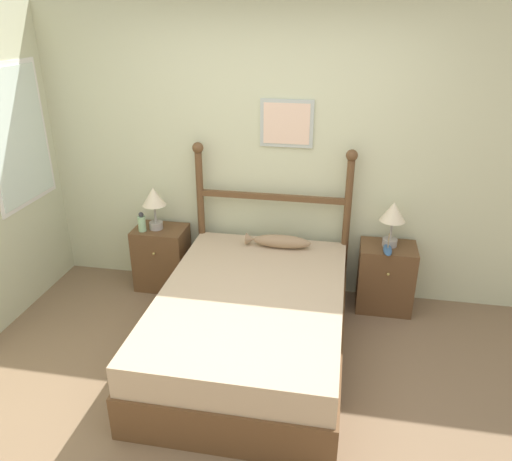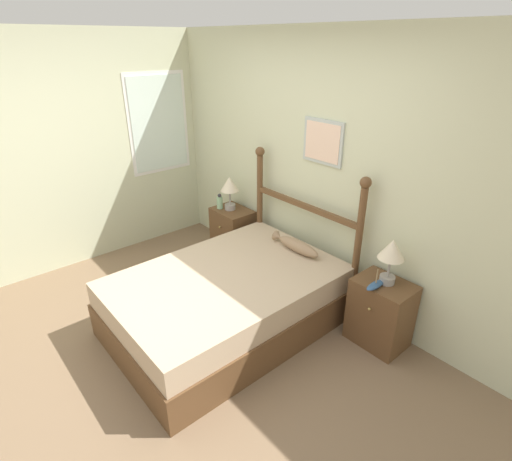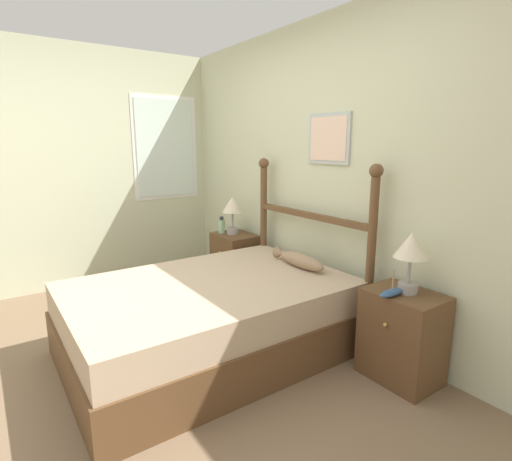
# 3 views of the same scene
# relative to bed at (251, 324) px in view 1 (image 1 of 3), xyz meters

# --- Properties ---
(ground_plane) EXTENTS (16.00, 16.00, 0.00)m
(ground_plane) POSITION_rel_bed_xyz_m (-0.01, -0.62, -0.27)
(ground_plane) COLOR #7A6047
(wall_back) EXTENTS (6.40, 0.08, 2.55)m
(wall_back) POSITION_rel_bed_xyz_m (-0.00, 1.11, 1.00)
(wall_back) COLOR beige
(wall_back) RESTS_ON ground_plane
(bed) EXTENTS (1.39, 2.01, 0.55)m
(bed) POSITION_rel_bed_xyz_m (0.00, 0.00, 0.00)
(bed) COLOR brown
(bed) RESTS_ON ground_plane
(headboard) EXTENTS (1.42, 0.10, 1.41)m
(headboard) POSITION_rel_bed_xyz_m (-0.00, 0.97, 0.53)
(headboard) COLOR brown
(headboard) RESTS_ON ground_plane
(nightstand_left) EXTENTS (0.48, 0.38, 0.60)m
(nightstand_left) POSITION_rel_bed_xyz_m (-1.04, 0.87, 0.03)
(nightstand_left) COLOR brown
(nightstand_left) RESTS_ON ground_plane
(nightstand_right) EXTENTS (0.48, 0.38, 0.60)m
(nightstand_right) POSITION_rel_bed_xyz_m (1.04, 0.87, 0.03)
(nightstand_right) COLOR brown
(nightstand_right) RESTS_ON ground_plane
(table_lamp_left) EXTENTS (0.21, 0.21, 0.40)m
(table_lamp_left) POSITION_rel_bed_xyz_m (-1.06, 0.86, 0.61)
(table_lamp_left) COLOR gray
(table_lamp_left) RESTS_ON nightstand_left
(table_lamp_right) EXTENTS (0.21, 0.21, 0.40)m
(table_lamp_right) POSITION_rel_bed_xyz_m (1.04, 0.88, 0.61)
(table_lamp_right) COLOR gray
(table_lamp_right) RESTS_ON nightstand_right
(bottle) EXTENTS (0.07, 0.07, 0.18)m
(bottle) POSITION_rel_bed_xyz_m (-1.17, 0.79, 0.41)
(bottle) COLOR #99C699
(bottle) RESTS_ON nightstand_left
(model_boat) EXTENTS (0.07, 0.23, 0.17)m
(model_boat) POSITION_rel_bed_xyz_m (1.01, 0.76, 0.36)
(model_boat) COLOR #335684
(model_boat) RESTS_ON nightstand_right
(fish_pillow) EXTENTS (0.57, 0.12, 0.12)m
(fish_pillow) POSITION_rel_bed_xyz_m (0.09, 0.79, 0.34)
(fish_pillow) COLOR #997A5B
(fish_pillow) RESTS_ON bed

